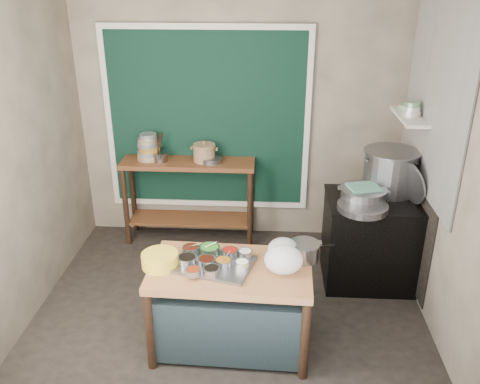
# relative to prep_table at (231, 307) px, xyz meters

# --- Properties ---
(floor) EXTENTS (3.50, 3.00, 0.02)m
(floor) POSITION_rel_prep_table_xyz_m (-0.05, 0.50, -0.39)
(floor) COLOR #2B2521
(floor) RESTS_ON ground
(back_wall) EXTENTS (3.50, 0.02, 2.80)m
(back_wall) POSITION_rel_prep_table_xyz_m (-0.05, 2.01, 1.02)
(back_wall) COLOR gray
(back_wall) RESTS_ON floor
(left_wall) EXTENTS (0.02, 3.00, 2.80)m
(left_wall) POSITION_rel_prep_table_xyz_m (-1.81, 0.50, 1.02)
(left_wall) COLOR gray
(left_wall) RESTS_ON floor
(right_wall) EXTENTS (0.02, 3.00, 2.80)m
(right_wall) POSITION_rel_prep_table_xyz_m (1.71, 0.50, 1.02)
(right_wall) COLOR gray
(right_wall) RESTS_ON floor
(curtain_panel) EXTENTS (2.10, 0.02, 1.90)m
(curtain_panel) POSITION_rel_prep_table_xyz_m (-0.40, 1.97, 0.98)
(curtain_panel) COLOR black
(curtain_panel) RESTS_ON back_wall
(curtain_frame) EXTENTS (2.22, 0.03, 2.02)m
(curtain_frame) POSITION_rel_prep_table_xyz_m (-0.40, 1.96, 0.98)
(curtain_frame) COLOR beige
(curtain_frame) RESTS_ON back_wall
(tile_panel) EXTENTS (0.02, 1.70, 1.70)m
(tile_panel) POSITION_rel_prep_table_xyz_m (1.69, 1.05, 1.48)
(tile_panel) COLOR #B2B2AA
(tile_panel) RESTS_ON right_wall
(soot_patch) EXTENTS (0.01, 1.30, 1.30)m
(soot_patch) POSITION_rel_prep_table_xyz_m (1.69, 1.15, 0.32)
(soot_patch) COLOR black
(soot_patch) RESTS_ON right_wall
(wall_shelf) EXTENTS (0.22, 0.70, 0.03)m
(wall_shelf) POSITION_rel_prep_table_xyz_m (1.58, 1.35, 1.23)
(wall_shelf) COLOR beige
(wall_shelf) RESTS_ON right_wall
(prep_table) EXTENTS (1.27, 0.76, 0.75)m
(prep_table) POSITION_rel_prep_table_xyz_m (0.00, 0.00, 0.00)
(prep_table) COLOR #9B6438
(prep_table) RESTS_ON floor
(back_counter) EXTENTS (1.45, 0.40, 0.95)m
(back_counter) POSITION_rel_prep_table_xyz_m (-0.60, 1.78, 0.10)
(back_counter) COLOR brown
(back_counter) RESTS_ON floor
(stove_block) EXTENTS (0.90, 0.68, 0.85)m
(stove_block) POSITION_rel_prep_table_xyz_m (1.30, 1.05, 0.05)
(stove_block) COLOR black
(stove_block) RESTS_ON floor
(stove_top) EXTENTS (0.92, 0.69, 0.03)m
(stove_top) POSITION_rel_prep_table_xyz_m (1.30, 1.05, 0.49)
(stove_top) COLOR black
(stove_top) RESTS_ON stove_block
(condiment_tray) EXTENTS (0.67, 0.56, 0.03)m
(condiment_tray) POSITION_rel_prep_table_xyz_m (-0.13, 0.01, 0.39)
(condiment_tray) COLOR gray
(condiment_tray) RESTS_ON prep_table
(condiment_bowls) EXTENTS (0.57, 0.45, 0.07)m
(condiment_bowls) POSITION_rel_prep_table_xyz_m (-0.16, 0.03, 0.43)
(condiment_bowls) COLOR gray
(condiment_bowls) RESTS_ON condiment_tray
(yellow_basin) EXTENTS (0.33, 0.33, 0.11)m
(yellow_basin) POSITION_rel_prep_table_xyz_m (-0.54, -0.02, 0.43)
(yellow_basin) COLOR gold
(yellow_basin) RESTS_ON prep_table
(saucepan) EXTENTS (0.33, 0.33, 0.14)m
(saucepan) POSITION_rel_prep_table_xyz_m (0.57, 0.16, 0.45)
(saucepan) COLOR gray
(saucepan) RESTS_ON prep_table
(plastic_bag_a) EXTENTS (0.37, 0.35, 0.22)m
(plastic_bag_a) POSITION_rel_prep_table_xyz_m (0.40, -0.05, 0.49)
(plastic_bag_a) COLOR white
(plastic_bag_a) RESTS_ON prep_table
(plastic_bag_b) EXTENTS (0.26, 0.23, 0.18)m
(plastic_bag_b) POSITION_rel_prep_table_xyz_m (0.41, 0.14, 0.47)
(plastic_bag_b) COLOR white
(plastic_bag_b) RESTS_ON prep_table
(bowl_stack) EXTENTS (0.26, 0.26, 0.29)m
(bowl_stack) POSITION_rel_prep_table_xyz_m (-1.03, 1.81, 0.70)
(bowl_stack) COLOR tan
(bowl_stack) RESTS_ON back_counter
(utensil_cup) EXTENTS (0.17, 0.17, 0.10)m
(utensil_cup) POSITION_rel_prep_table_xyz_m (-0.90, 1.76, 0.62)
(utensil_cup) COLOR gray
(utensil_cup) RESTS_ON back_counter
(ceramic_crock) EXTENTS (0.27, 0.27, 0.17)m
(ceramic_crock) POSITION_rel_prep_table_xyz_m (-0.42, 1.79, 0.66)
(ceramic_crock) COLOR brown
(ceramic_crock) RESTS_ON back_counter
(wide_bowl) EXTENTS (0.22, 0.22, 0.05)m
(wide_bowl) POSITION_rel_prep_table_xyz_m (-0.34, 1.74, 0.60)
(wide_bowl) COLOR gray
(wide_bowl) RESTS_ON back_counter
(stock_pot) EXTENTS (0.69, 0.69, 0.42)m
(stock_pot) POSITION_rel_prep_table_xyz_m (1.43, 1.24, 0.71)
(stock_pot) COLOR gray
(stock_pot) RESTS_ON stove_top
(pot_lid) EXTENTS (0.23, 0.41, 0.40)m
(pot_lid) POSITION_rel_prep_table_xyz_m (1.58, 0.99, 0.70)
(pot_lid) COLOR gray
(pot_lid) RESTS_ON stove_top
(steamer) EXTENTS (0.52, 0.52, 0.14)m
(steamer) POSITION_rel_prep_table_xyz_m (1.15, 0.97, 0.58)
(steamer) COLOR gray
(steamer) RESTS_ON stove_top
(green_cloth) EXTENTS (0.32, 0.28, 0.02)m
(green_cloth) POSITION_rel_prep_table_xyz_m (1.15, 0.97, 0.66)
(green_cloth) COLOR #599379
(green_cloth) RESTS_ON steamer
(shallow_pan) EXTENTS (0.58, 0.58, 0.06)m
(shallow_pan) POSITION_rel_prep_table_xyz_m (1.12, 0.81, 0.53)
(shallow_pan) COLOR gray
(shallow_pan) RESTS_ON stove_top
(shelf_bowl_stack) EXTENTS (0.16, 0.16, 0.13)m
(shelf_bowl_stack) POSITION_rel_prep_table_xyz_m (1.58, 1.31, 1.30)
(shelf_bowl_stack) COLOR silver
(shelf_bowl_stack) RESTS_ON wall_shelf
(shelf_bowl_green) EXTENTS (0.17, 0.17, 0.05)m
(shelf_bowl_green) POSITION_rel_prep_table_xyz_m (1.58, 1.55, 1.26)
(shelf_bowl_green) COLOR gray
(shelf_bowl_green) RESTS_ON wall_shelf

